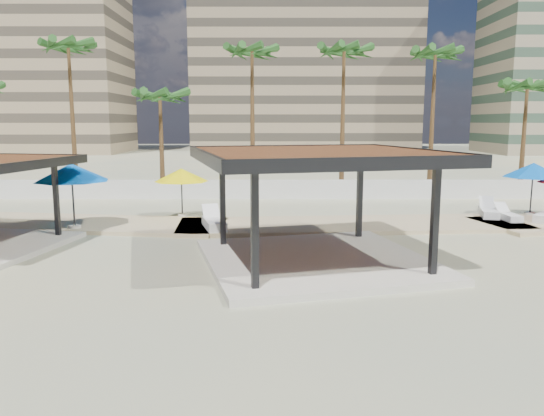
{
  "coord_description": "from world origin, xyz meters",
  "views": [
    {
      "loc": [
        -1.76,
        -17.13,
        4.81
      ],
      "look_at": [
        -1.72,
        3.78,
        1.4
      ],
      "focal_mm": 35.0,
      "sensor_mm": 36.0,
      "label": 1
    }
  ],
  "objects_px": {
    "lounger_b": "(488,212)",
    "pavilion_central": "(317,197)",
    "lounger_a": "(214,223)",
    "lounger_c": "(508,216)"
  },
  "relations": [
    {
      "from": "lounger_b",
      "to": "pavilion_central",
      "type": "bearing_deg",
      "value": 145.96
    },
    {
      "from": "lounger_a",
      "to": "lounger_b",
      "type": "xyz_separation_m",
      "value": [
        13.34,
        2.92,
        -0.01
      ]
    },
    {
      "from": "lounger_a",
      "to": "lounger_c",
      "type": "relative_size",
      "value": 1.3
    },
    {
      "from": "pavilion_central",
      "to": "lounger_a",
      "type": "distance_m",
      "value": 6.99
    },
    {
      "from": "pavilion_central",
      "to": "lounger_c",
      "type": "bearing_deg",
      "value": 22.48
    },
    {
      "from": "pavilion_central",
      "to": "lounger_c",
      "type": "relative_size",
      "value": 4.81
    },
    {
      "from": "pavilion_central",
      "to": "lounger_a",
      "type": "relative_size",
      "value": 3.71
    },
    {
      "from": "lounger_a",
      "to": "pavilion_central",
      "type": "bearing_deg",
      "value": -158.0
    },
    {
      "from": "lounger_a",
      "to": "lounger_c",
      "type": "bearing_deg",
      "value": -97.18
    },
    {
      "from": "lounger_c",
      "to": "lounger_a",
      "type": "bearing_deg",
      "value": 95.84
    }
  ]
}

